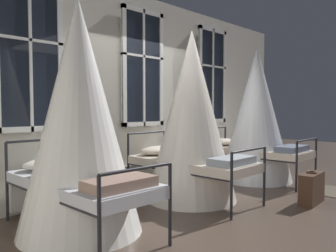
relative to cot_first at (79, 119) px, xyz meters
name	(u,v)px	position (x,y,z in m)	size (l,w,h in m)	color
ground	(200,201)	(1.90, -0.16, -1.24)	(20.82, 20.82, 0.00)	#4C3D33
back_wall_with_windows	(139,93)	(1.90, 1.17, 0.38)	(8.49, 0.10, 3.26)	beige
window_bank	(144,119)	(1.90, 1.05, -0.06)	(4.80, 0.10, 2.95)	black
cot_first	(79,119)	(0.00, 0.00, 0.00)	(1.35, 1.98, 2.57)	black
cot_second	(192,118)	(1.91, 0.00, -0.03)	(1.35, 1.98, 2.51)	black
cot_third	(256,116)	(3.82, 0.01, -0.03)	(1.35, 1.98, 2.52)	black
rug_third	(334,192)	(3.85, -1.39, -1.24)	(0.80, 0.56, 0.01)	brown
suitcase_dark	(312,188)	(2.91, -1.40, -1.02)	(0.57, 0.25, 0.47)	#472D1E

